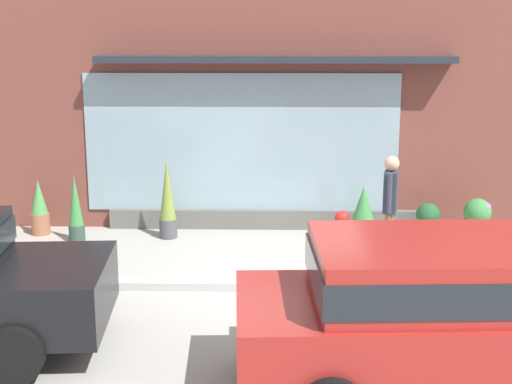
{
  "coord_description": "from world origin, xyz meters",
  "views": [
    {
      "loc": [
        -0.06,
        -10.09,
        3.75
      ],
      "look_at": [
        -0.29,
        1.2,
        1.11
      ],
      "focal_mm": 51.07,
      "sensor_mm": 36.0,
      "label": 1
    }
  ],
  "objects_px": {
    "potted_plant_window_right": "(428,219)",
    "potted_plant_low_front": "(39,209)",
    "potted_plant_by_entrance": "(76,209)",
    "potted_plant_window_center": "(477,221)",
    "potted_plant_corner_tall": "(363,214)",
    "pedestrian_with_handbag": "(390,202)",
    "potted_plant_trailing_edge": "(168,201)",
    "parked_car_red": "(449,308)",
    "fire_hydrant": "(342,238)"
  },
  "relations": [
    {
      "from": "potted_plant_window_right",
      "to": "potted_plant_low_front",
      "type": "relative_size",
      "value": 0.62
    },
    {
      "from": "potted_plant_by_entrance",
      "to": "potted_plant_window_center",
      "type": "xyz_separation_m",
      "value": [
        6.98,
        0.04,
        -0.19
      ]
    },
    {
      "from": "potted_plant_window_right",
      "to": "potted_plant_corner_tall",
      "type": "xyz_separation_m",
      "value": [
        -1.17,
        -0.17,
        0.13
      ]
    },
    {
      "from": "pedestrian_with_handbag",
      "to": "potted_plant_corner_tall",
      "type": "height_order",
      "value": "pedestrian_with_handbag"
    },
    {
      "from": "potted_plant_by_entrance",
      "to": "potted_plant_trailing_edge",
      "type": "bearing_deg",
      "value": 8.72
    },
    {
      "from": "potted_plant_corner_tall",
      "to": "potted_plant_window_center",
      "type": "xyz_separation_m",
      "value": [
        1.95,
        -0.16,
        -0.08
      ]
    },
    {
      "from": "parked_car_red",
      "to": "potted_plant_corner_tall",
      "type": "bearing_deg",
      "value": 89.22
    },
    {
      "from": "pedestrian_with_handbag",
      "to": "potted_plant_by_entrance",
      "type": "distance_m",
      "value": 5.41
    },
    {
      "from": "pedestrian_with_handbag",
      "to": "parked_car_red",
      "type": "relative_size",
      "value": 0.38
    },
    {
      "from": "potted_plant_window_right",
      "to": "potted_plant_corner_tall",
      "type": "bearing_deg",
      "value": -171.78
    },
    {
      "from": "potted_plant_corner_tall",
      "to": "potted_plant_window_right",
      "type": "bearing_deg",
      "value": 8.22
    },
    {
      "from": "potted_plant_corner_tall",
      "to": "potted_plant_window_center",
      "type": "height_order",
      "value": "potted_plant_corner_tall"
    },
    {
      "from": "pedestrian_with_handbag",
      "to": "potted_plant_window_right",
      "type": "bearing_deg",
      "value": -16.47
    },
    {
      "from": "potted_plant_by_entrance",
      "to": "potted_plant_window_right",
      "type": "relative_size",
      "value": 1.91
    },
    {
      "from": "pedestrian_with_handbag",
      "to": "potted_plant_trailing_edge",
      "type": "bearing_deg",
      "value": 83.96
    },
    {
      "from": "pedestrian_with_handbag",
      "to": "potted_plant_trailing_edge",
      "type": "xyz_separation_m",
      "value": [
        -3.69,
        1.41,
        -0.35
      ]
    },
    {
      "from": "parked_car_red",
      "to": "potted_plant_by_entrance",
      "type": "height_order",
      "value": "parked_car_red"
    },
    {
      "from": "pedestrian_with_handbag",
      "to": "potted_plant_low_front",
      "type": "bearing_deg",
      "value": 90.19
    },
    {
      "from": "fire_hydrant",
      "to": "pedestrian_with_handbag",
      "type": "bearing_deg",
      "value": -3.21
    },
    {
      "from": "parked_car_red",
      "to": "potted_plant_low_front",
      "type": "distance_m",
      "value": 8.25
    },
    {
      "from": "potted_plant_low_front",
      "to": "potted_plant_window_center",
      "type": "xyz_separation_m",
      "value": [
        7.75,
        -0.37,
        -0.09
      ]
    },
    {
      "from": "potted_plant_corner_tall",
      "to": "fire_hydrant",
      "type": "bearing_deg",
      "value": -110.66
    },
    {
      "from": "pedestrian_with_handbag",
      "to": "potted_plant_corner_tall",
      "type": "distance_m",
      "value": 1.5
    },
    {
      "from": "parked_car_red",
      "to": "potted_plant_corner_tall",
      "type": "xyz_separation_m",
      "value": [
        -0.19,
        5.44,
        -0.46
      ]
    },
    {
      "from": "pedestrian_with_handbag",
      "to": "potted_plant_by_entrance",
      "type": "bearing_deg",
      "value": 92.36
    },
    {
      "from": "potted_plant_corner_tall",
      "to": "pedestrian_with_handbag",
      "type": "bearing_deg",
      "value": -80.11
    },
    {
      "from": "fire_hydrant",
      "to": "pedestrian_with_handbag",
      "type": "xyz_separation_m",
      "value": [
        0.74,
        -0.04,
        0.6
      ]
    },
    {
      "from": "potted_plant_corner_tall",
      "to": "potted_plant_window_center",
      "type": "distance_m",
      "value": 1.96
    },
    {
      "from": "pedestrian_with_handbag",
      "to": "potted_plant_low_front",
      "type": "relative_size",
      "value": 1.75
    },
    {
      "from": "potted_plant_by_entrance",
      "to": "potted_plant_corner_tall",
      "type": "height_order",
      "value": "potted_plant_by_entrance"
    },
    {
      "from": "parked_car_red",
      "to": "potted_plant_window_center",
      "type": "xyz_separation_m",
      "value": [
        1.76,
        5.28,
        -0.54
      ]
    },
    {
      "from": "pedestrian_with_handbag",
      "to": "potted_plant_corner_tall",
      "type": "xyz_separation_m",
      "value": [
        -0.24,
        1.36,
        -0.57
      ]
    },
    {
      "from": "potted_plant_low_front",
      "to": "potted_plant_corner_tall",
      "type": "relative_size",
      "value": 1.04
    },
    {
      "from": "pedestrian_with_handbag",
      "to": "potted_plant_by_entrance",
      "type": "height_order",
      "value": "pedestrian_with_handbag"
    },
    {
      "from": "potted_plant_window_right",
      "to": "potted_plant_corner_tall",
      "type": "relative_size",
      "value": 0.65
    },
    {
      "from": "potted_plant_window_right",
      "to": "potted_plant_trailing_edge",
      "type": "xyz_separation_m",
      "value": [
        -4.62,
        -0.12,
        0.35
      ]
    },
    {
      "from": "potted_plant_low_front",
      "to": "pedestrian_with_handbag",
      "type": "bearing_deg",
      "value": -14.68
    },
    {
      "from": "potted_plant_trailing_edge",
      "to": "potted_plant_window_center",
      "type": "height_order",
      "value": "potted_plant_trailing_edge"
    },
    {
      "from": "potted_plant_low_front",
      "to": "potted_plant_corner_tall",
      "type": "xyz_separation_m",
      "value": [
        5.8,
        -0.22,
        -0.02
      ]
    },
    {
      "from": "potted_plant_by_entrance",
      "to": "parked_car_red",
      "type": "bearing_deg",
      "value": -45.11
    },
    {
      "from": "potted_plant_low_front",
      "to": "potted_plant_corner_tall",
      "type": "distance_m",
      "value": 5.8
    },
    {
      "from": "parked_car_red",
      "to": "potted_plant_low_front",
      "type": "xyz_separation_m",
      "value": [
        -5.99,
        5.66,
        -0.45
      ]
    },
    {
      "from": "pedestrian_with_handbag",
      "to": "parked_car_red",
      "type": "distance_m",
      "value": 4.08
    },
    {
      "from": "parked_car_red",
      "to": "potted_plant_window_center",
      "type": "bearing_deg",
      "value": 68.76
    },
    {
      "from": "potted_plant_by_entrance",
      "to": "potted_plant_window_right",
      "type": "bearing_deg",
      "value": 3.38
    },
    {
      "from": "fire_hydrant",
      "to": "potted_plant_corner_tall",
      "type": "relative_size",
      "value": 0.89
    },
    {
      "from": "potted_plant_by_entrance",
      "to": "potted_plant_trailing_edge",
      "type": "relative_size",
      "value": 0.85
    },
    {
      "from": "fire_hydrant",
      "to": "potted_plant_window_center",
      "type": "distance_m",
      "value": 2.72
    },
    {
      "from": "potted_plant_trailing_edge",
      "to": "potted_plant_low_front",
      "type": "height_order",
      "value": "potted_plant_trailing_edge"
    },
    {
      "from": "potted_plant_low_front",
      "to": "potted_plant_corner_tall",
      "type": "bearing_deg",
      "value": -2.14
    }
  ]
}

